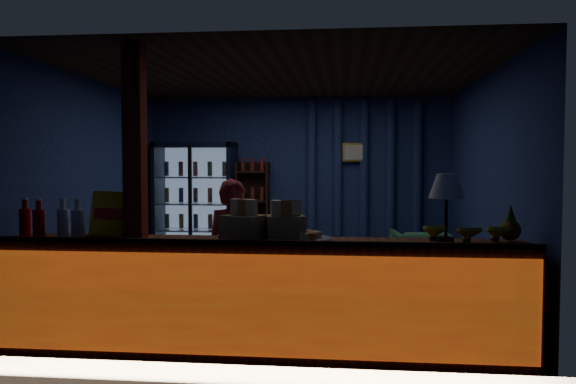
% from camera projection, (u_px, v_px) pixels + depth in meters
% --- Properties ---
extents(ground, '(4.60, 4.60, 0.00)m').
position_uv_depth(ground, '(284.00, 298.00, 6.59)').
color(ground, '#515154').
rests_on(ground, ground).
extents(room_walls, '(4.60, 4.60, 4.60)m').
position_uv_depth(room_walls, '(283.00, 165.00, 6.51)').
color(room_walls, navy).
rests_on(room_walls, ground).
extents(counter, '(4.40, 0.57, 0.99)m').
position_uv_depth(counter, '(258.00, 297.00, 4.67)').
color(counter, brown).
rests_on(counter, ground).
extents(support_post, '(0.16, 0.16, 2.60)m').
position_uv_depth(support_post, '(136.00, 197.00, 4.74)').
color(support_post, maroon).
rests_on(support_post, ground).
extents(beverage_cooler, '(1.20, 0.62, 1.90)m').
position_uv_depth(beverage_cooler, '(197.00, 206.00, 8.60)').
color(beverage_cooler, black).
rests_on(beverage_cooler, ground).
extents(bottle_shelf, '(0.50, 0.28, 1.60)m').
position_uv_depth(bottle_shelf, '(253.00, 214.00, 8.66)').
color(bottle_shelf, '#331A10').
rests_on(bottle_shelf, ground).
extents(curtain_folds, '(1.74, 0.14, 2.50)m').
position_uv_depth(curtain_folds, '(364.00, 182.00, 8.55)').
color(curtain_folds, navy).
rests_on(curtain_folds, room_walls).
extents(framed_picture, '(0.36, 0.04, 0.28)m').
position_uv_depth(framed_picture, '(354.00, 152.00, 8.49)').
color(framed_picture, gold).
rests_on(framed_picture, room_walls).
extents(shopkeeper, '(0.57, 0.41, 1.44)m').
position_uv_depth(shopkeeper, '(233.00, 255.00, 5.30)').
color(shopkeeper, maroon).
rests_on(shopkeeper, ground).
extents(green_chair, '(0.78, 0.80, 0.66)m').
position_uv_depth(green_chair, '(419.00, 253.00, 7.79)').
color(green_chair, '#54A96A').
rests_on(green_chair, ground).
extents(side_table, '(0.58, 0.43, 0.62)m').
position_uv_depth(side_table, '(309.00, 256.00, 8.00)').
color(side_table, '#331A10').
rests_on(side_table, ground).
extents(yellow_sign, '(0.49, 0.27, 0.39)m').
position_uv_depth(yellow_sign, '(112.00, 214.00, 4.90)').
color(yellow_sign, yellow).
rests_on(yellow_sign, counter).
extents(soda_bottles, '(0.62, 0.18, 0.34)m').
position_uv_depth(soda_bottles, '(51.00, 222.00, 4.82)').
color(soda_bottles, red).
rests_on(soda_bottles, counter).
extents(snack_box_left, '(0.40, 0.37, 0.34)m').
position_uv_depth(snack_box_left, '(244.00, 226.00, 4.64)').
color(snack_box_left, '#9C7C4B').
rests_on(snack_box_left, counter).
extents(snack_box_centre, '(0.36, 0.32, 0.33)m').
position_uv_depth(snack_box_centre, '(285.00, 226.00, 4.66)').
color(snack_box_centre, '#9C7C4B').
rests_on(snack_box_centre, counter).
extents(pastry_tray, '(0.45, 0.45, 0.07)m').
position_uv_depth(pastry_tray, '(305.00, 237.00, 4.64)').
color(pastry_tray, silver).
rests_on(pastry_tray, counter).
extents(banana_bunches, '(0.71, 0.28, 0.16)m').
position_uv_depth(banana_bunches, '(466.00, 233.00, 4.52)').
color(banana_bunches, yellow).
rests_on(banana_bunches, counter).
extents(table_lamp, '(0.28, 0.28, 0.55)m').
position_uv_depth(table_lamp, '(446.00, 189.00, 4.49)').
color(table_lamp, black).
rests_on(table_lamp, counter).
extents(pineapple, '(0.17, 0.17, 0.29)m').
position_uv_depth(pineapple, '(510.00, 227.00, 4.55)').
color(pineapple, brown).
rests_on(pineapple, counter).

